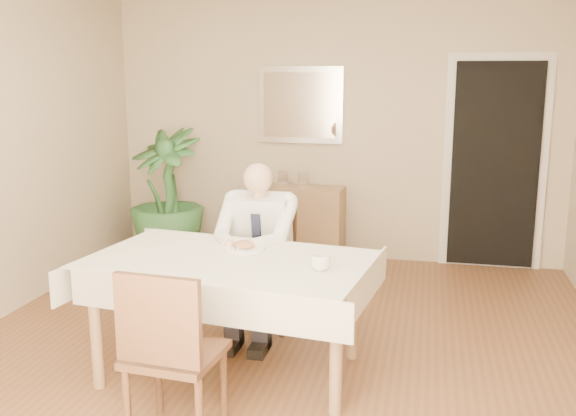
% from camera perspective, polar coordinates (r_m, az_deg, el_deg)
% --- Properties ---
extents(room, '(5.00, 5.02, 2.60)m').
position_cam_1_polar(room, '(4.03, -1.08, 3.87)').
color(room, brown).
rests_on(room, ground).
extents(window, '(1.34, 0.04, 1.44)m').
position_cam_1_polar(window, '(1.74, -20.56, -2.60)').
color(window, white).
rests_on(window, room).
extents(doorway, '(0.96, 0.07, 2.10)m').
position_cam_1_polar(doorway, '(6.43, 17.89, 3.61)').
color(doorway, white).
rests_on(doorway, ground).
extents(mirror, '(0.86, 0.04, 0.76)m').
position_cam_1_polar(mirror, '(6.49, 1.09, 9.13)').
color(mirror, silver).
rests_on(mirror, room).
extents(dining_table, '(1.85, 1.24, 0.75)m').
position_cam_1_polar(dining_table, '(3.98, -5.21, -5.62)').
color(dining_table, '#8E6B48').
rests_on(dining_table, ground).
extents(chair_far, '(0.49, 0.49, 0.92)m').
position_cam_1_polar(chair_far, '(4.84, -2.00, -4.27)').
color(chair_far, '#3E2215').
rests_on(chair_far, ground).
extents(chair_near, '(0.48, 0.48, 0.94)m').
position_cam_1_polar(chair_near, '(3.31, -10.55, -12.09)').
color(chair_near, '#3E2215').
rests_on(chair_near, ground).
extents(seated_man, '(0.48, 0.72, 1.24)m').
position_cam_1_polar(seated_man, '(4.52, -2.94, -3.15)').
color(seated_man, white).
rests_on(seated_man, ground).
extents(plate, '(0.26, 0.26, 0.02)m').
position_cam_1_polar(plate, '(4.14, -3.90, -3.58)').
color(plate, white).
rests_on(plate, dining_table).
extents(food, '(0.14, 0.14, 0.06)m').
position_cam_1_polar(food, '(4.13, -3.90, -3.29)').
color(food, brown).
rests_on(food, dining_table).
extents(knife, '(0.01, 0.13, 0.01)m').
position_cam_1_polar(knife, '(4.07, -3.60, -3.61)').
color(knife, silver).
rests_on(knife, dining_table).
extents(fork, '(0.01, 0.13, 0.01)m').
position_cam_1_polar(fork, '(4.09, -4.68, -3.54)').
color(fork, silver).
rests_on(fork, dining_table).
extents(coffee_mug, '(0.12, 0.12, 0.09)m').
position_cam_1_polar(coffee_mug, '(3.69, 2.94, -4.87)').
color(coffee_mug, white).
rests_on(coffee_mug, dining_table).
extents(sideboard, '(0.96, 0.38, 0.75)m').
position_cam_1_polar(sideboard, '(6.50, 0.79, -1.32)').
color(sideboard, '#8E6B48').
rests_on(sideboard, ground).
extents(photo_frame_left, '(0.10, 0.02, 0.14)m').
position_cam_1_polar(photo_frame_left, '(6.59, -2.81, 2.80)').
color(photo_frame_left, silver).
rests_on(photo_frame_left, sideboard).
extents(photo_frame_center, '(0.10, 0.02, 0.14)m').
position_cam_1_polar(photo_frame_center, '(6.51, -0.48, 2.70)').
color(photo_frame_center, silver).
rests_on(photo_frame_center, sideboard).
extents(photo_frame_right, '(0.10, 0.02, 0.14)m').
position_cam_1_polar(photo_frame_right, '(6.48, 1.34, 2.65)').
color(photo_frame_right, silver).
rests_on(photo_frame_right, sideboard).
extents(potted_palm, '(0.96, 0.96, 1.33)m').
position_cam_1_polar(potted_palm, '(6.55, -10.75, 1.15)').
color(potted_palm, '#275627').
rests_on(potted_palm, ground).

